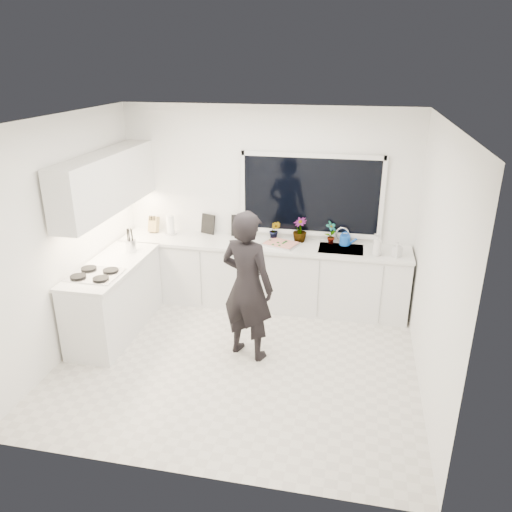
# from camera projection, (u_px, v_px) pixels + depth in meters

# --- Properties ---
(floor) EXTENTS (4.00, 3.50, 0.02)m
(floor) POSITION_uv_depth(u_px,v_px,m) (238.00, 361.00, 5.77)
(floor) COLOR beige
(floor) RESTS_ON ground
(wall_back) EXTENTS (4.00, 0.02, 2.70)m
(wall_back) POSITION_uv_depth(u_px,v_px,m) (267.00, 206.00, 6.87)
(wall_back) COLOR white
(wall_back) RESTS_ON ground
(wall_left) EXTENTS (0.02, 3.50, 2.70)m
(wall_left) POSITION_uv_depth(u_px,v_px,m) (64.00, 238.00, 5.64)
(wall_left) COLOR white
(wall_left) RESTS_ON ground
(wall_right) EXTENTS (0.02, 3.50, 2.70)m
(wall_right) POSITION_uv_depth(u_px,v_px,m) (436.00, 266.00, 4.89)
(wall_right) COLOR white
(wall_right) RESTS_ON ground
(ceiling) EXTENTS (4.00, 3.50, 0.02)m
(ceiling) POSITION_uv_depth(u_px,v_px,m) (235.00, 119.00, 4.77)
(ceiling) COLOR white
(ceiling) RESTS_ON wall_back
(window) EXTENTS (1.80, 0.02, 1.00)m
(window) POSITION_uv_depth(u_px,v_px,m) (311.00, 195.00, 6.65)
(window) COLOR black
(window) RESTS_ON wall_back
(base_cabinets_back) EXTENTS (3.92, 0.58, 0.88)m
(base_cabinets_back) POSITION_uv_depth(u_px,v_px,m) (262.00, 275.00, 6.92)
(base_cabinets_back) COLOR white
(base_cabinets_back) RESTS_ON floor
(base_cabinets_left) EXTENTS (0.58, 1.60, 0.88)m
(base_cabinets_left) POSITION_uv_depth(u_px,v_px,m) (115.00, 299.00, 6.24)
(base_cabinets_left) COLOR white
(base_cabinets_left) RESTS_ON floor
(countertop_back) EXTENTS (3.94, 0.62, 0.04)m
(countertop_back) POSITION_uv_depth(u_px,v_px,m) (262.00, 245.00, 6.74)
(countertop_back) COLOR silver
(countertop_back) RESTS_ON base_cabinets_back
(countertop_left) EXTENTS (0.62, 1.60, 0.04)m
(countertop_left) POSITION_uv_depth(u_px,v_px,m) (111.00, 266.00, 6.07)
(countertop_left) COLOR silver
(countertop_left) RESTS_ON base_cabinets_left
(upper_cabinets) EXTENTS (0.34, 2.10, 0.70)m
(upper_cabinets) POSITION_uv_depth(u_px,v_px,m) (107.00, 182.00, 6.06)
(upper_cabinets) COLOR white
(upper_cabinets) RESTS_ON wall_left
(sink) EXTENTS (0.58, 0.42, 0.14)m
(sink) POSITION_uv_depth(u_px,v_px,m) (341.00, 252.00, 6.57)
(sink) COLOR silver
(sink) RESTS_ON countertop_back
(faucet) EXTENTS (0.03, 0.03, 0.22)m
(faucet) POSITION_uv_depth(u_px,v_px,m) (342.00, 236.00, 6.69)
(faucet) COLOR silver
(faucet) RESTS_ON countertop_back
(stovetop) EXTENTS (0.56, 0.48, 0.03)m
(stovetop) POSITION_uv_depth(u_px,v_px,m) (95.00, 274.00, 5.74)
(stovetop) COLOR black
(stovetop) RESTS_ON countertop_left
(person) EXTENTS (0.75, 0.61, 1.76)m
(person) POSITION_uv_depth(u_px,v_px,m) (247.00, 286.00, 5.57)
(person) COLOR black
(person) RESTS_ON floor
(pizza_tray) EXTENTS (0.53, 0.46, 0.03)m
(pizza_tray) POSITION_uv_depth(u_px,v_px,m) (281.00, 244.00, 6.66)
(pizza_tray) COLOR #B8B8BC
(pizza_tray) RESTS_ON countertop_back
(pizza) EXTENTS (0.48, 0.41, 0.01)m
(pizza) POSITION_uv_depth(u_px,v_px,m) (281.00, 243.00, 6.66)
(pizza) COLOR red
(pizza) RESTS_ON pizza_tray
(watering_can) EXTENTS (0.18, 0.18, 0.13)m
(watering_can) POSITION_uv_depth(u_px,v_px,m) (345.00, 240.00, 6.66)
(watering_can) COLOR blue
(watering_can) RESTS_ON countertop_back
(paper_towel_roll) EXTENTS (0.12, 0.12, 0.26)m
(paper_towel_roll) POSITION_uv_depth(u_px,v_px,m) (170.00, 225.00, 7.04)
(paper_towel_roll) COLOR white
(paper_towel_roll) RESTS_ON countertop_back
(knife_block) EXTENTS (0.14, 0.11, 0.22)m
(knife_block) POSITION_uv_depth(u_px,v_px,m) (154.00, 225.00, 7.14)
(knife_block) COLOR #A07B4A
(knife_block) RESTS_ON countertop_back
(utensil_crock) EXTENTS (0.16, 0.16, 0.16)m
(utensil_crock) POSITION_uv_depth(u_px,v_px,m) (131.00, 246.00, 6.43)
(utensil_crock) COLOR silver
(utensil_crock) RESTS_ON countertop_left
(picture_frame_large) EXTENTS (0.21, 0.09, 0.28)m
(picture_frame_large) POSITION_uv_depth(u_px,v_px,m) (208.00, 224.00, 7.07)
(picture_frame_large) COLOR black
(picture_frame_large) RESTS_ON countertop_back
(picture_frame_small) EXTENTS (0.25, 0.05, 0.30)m
(picture_frame_small) POSITION_uv_depth(u_px,v_px,m) (240.00, 225.00, 6.98)
(picture_frame_small) COLOR black
(picture_frame_small) RESTS_ON countertop_back
(herb_plants) EXTENTS (0.94, 0.26, 0.34)m
(herb_plants) POSITION_uv_depth(u_px,v_px,m) (302.00, 231.00, 6.74)
(herb_plants) COLOR #26662D
(herb_plants) RESTS_ON countertop_back
(soap_bottles) EXTENTS (0.39, 0.15, 0.29)m
(soap_bottles) POSITION_uv_depth(u_px,v_px,m) (384.00, 246.00, 6.26)
(soap_bottles) COLOR #D8BF66
(soap_bottles) RESTS_ON countertop_back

